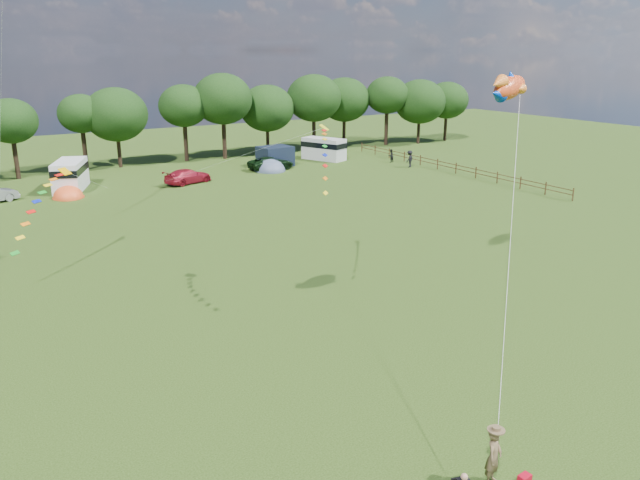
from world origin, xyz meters
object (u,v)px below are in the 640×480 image
tent_orange (69,198)px  walker_a (391,156)px  car_d (271,163)px  car_c (188,176)px  campervan_d (324,148)px  fish_kite (507,88)px  tent_greyblue (270,171)px  walker_b (410,159)px  kite_flyer (494,457)px  campervan_c (70,174)px

tent_orange → walker_a: size_ratio=1.93×
car_d → car_c: bearing=102.5°
campervan_d → fish_kite: fish_kite is taller
tent_greyblue → campervan_d: bearing=20.4°
walker_b → campervan_d: bearing=-84.6°
kite_flyer → campervan_d: bearing=40.4°
campervan_d → walker_b: bearing=-172.1°
tent_greyblue → kite_flyer: (-17.28, -50.35, 0.91)m
car_d → tent_greyblue: 1.11m
tent_orange → campervan_d: bearing=10.9°
car_c → fish_kite: bearing=169.1°
car_d → walker_b: (14.23, -6.82, 0.25)m
kite_flyer → walker_a: bearing=32.6°
tent_greyblue → walker_a: size_ratio=2.44×
tent_orange → fish_kite: 40.78m
walker_b → campervan_c: bearing=-37.2°
car_c → tent_greyblue: bearing=-98.4°
car_d → walker_b: bearing=-116.8°
car_c → kite_flyer: 49.01m
campervan_c → walker_b: size_ratio=3.20×
tent_orange → kite_flyer: 48.01m
car_d → walker_a: walker_a is taller
car_d → walker_b: size_ratio=2.73×
tent_greyblue → walker_b: walker_b is taller
campervan_d → kite_flyer: bearing=130.7°
campervan_c → tent_orange: campervan_c is taller
car_c → tent_orange: bearing=74.3°
campervan_d → kite_flyer: 59.79m
walker_a → fish_kite: bearing=50.0°
campervan_d → walker_a: 8.23m
tent_orange → fish_kite: fish_kite is taller
car_d → tent_orange: bearing=97.1°
car_c → car_d: bearing=-95.3°
tent_orange → tent_greyblue: tent_greyblue is taller
campervan_c → tent_greyblue: (20.66, -1.04, -1.48)m
campervan_c → tent_orange: 3.98m
car_d → tent_orange: (-22.09, -3.23, -0.70)m
car_d → walker_a: 14.71m
campervan_c → campervan_d: campervan_c is taller
kite_flyer → tent_orange: bearing=71.6°
walker_a → tent_greyblue: bearing=-20.1°
tent_greyblue → walker_b: bearing=-22.6°
tent_greyblue → fish_kite: 39.96m
car_d → tent_greyblue: bearing=142.6°
car_c → campervan_c: (-10.61, 2.91, 0.77)m
tent_orange → walker_a: 36.48m
car_d → kite_flyer: 54.05m
campervan_c → car_d: bearing=-69.8°
tent_greyblue → kite_flyer: kite_flyer is taller
campervan_d → walker_a: size_ratio=3.70×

